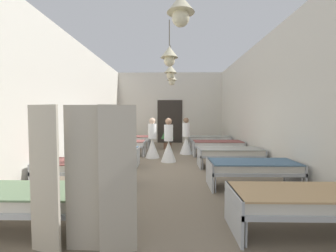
{
  "coord_description": "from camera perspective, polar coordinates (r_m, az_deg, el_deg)",
  "views": [
    {
      "loc": [
        0.11,
        -6.8,
        1.59
      ],
      "look_at": [
        0.0,
        -0.35,
        1.26
      ],
      "focal_mm": 24.18,
      "sensor_mm": 36.0,
      "label": 1
    }
  ],
  "objects": [
    {
      "name": "ground_plane",
      "position": [
        7.0,
        0.05,
        -10.64
      ],
      "size": [
        6.44,
        12.59,
        0.1
      ],
      "primitive_type": "cube",
      "color": "#7A6B56"
    },
    {
      "name": "room_shell",
      "position": [
        8.09,
        0.21,
        5.7
      ],
      "size": [
        6.24,
        12.19,
        3.95
      ],
      "color": "silver",
      "rests_on": "ground"
    },
    {
      "name": "bed_left_row_0",
      "position": [
        3.77,
        -31.96,
        -15.3
      ],
      "size": [
        1.9,
        0.84,
        0.57
      ],
      "color": "#B7BCC1",
      "rests_on": "ground"
    },
    {
      "name": "bed_right_row_0",
      "position": [
        3.66,
        30.89,
        -15.82
      ],
      "size": [
        1.9,
        0.84,
        0.57
      ],
      "color": "#B7BCC1",
      "rests_on": "ground"
    },
    {
      "name": "bed_left_row_1",
      "position": [
        5.41,
        -20.81,
        -9.57
      ],
      "size": [
        1.9,
        0.84,
        0.57
      ],
      "color": "#B7BCC1",
      "rests_on": "ground"
    },
    {
      "name": "bed_right_row_1",
      "position": [
        5.33,
        20.52,
        -9.74
      ],
      "size": [
        1.9,
        0.84,
        0.57
      ],
      "color": "#B7BCC1",
      "rests_on": "ground"
    },
    {
      "name": "bed_left_row_2",
      "position": [
        7.17,
        -15.14,
        -6.42
      ],
      "size": [
        1.9,
        0.84,
        0.57
      ],
      "color": "#B7BCC1",
      "rests_on": "ground"
    },
    {
      "name": "bed_right_row_2",
      "position": [
        7.12,
        15.37,
        -6.5
      ],
      "size": [
        1.9,
        0.84,
        0.57
      ],
      "color": "#B7BCC1",
      "rests_on": "ground"
    },
    {
      "name": "bed_left_row_3",
      "position": [
        9.0,
        -11.77,
        -4.5
      ],
      "size": [
        1.9,
        0.84,
        0.57
      ],
      "color": "#B7BCC1",
      "rests_on": "ground"
    },
    {
      "name": "bed_right_row_3",
      "position": [
        8.95,
        12.33,
        -4.54
      ],
      "size": [
        1.9,
        0.84,
        0.57
      ],
      "color": "#B7BCC1",
      "rests_on": "ground"
    },
    {
      "name": "bed_left_row_4",
      "position": [
        10.84,
        -9.56,
        -3.22
      ],
      "size": [
        1.9,
        0.84,
        0.57
      ],
      "color": "#B7BCC1",
      "rests_on": "ground"
    },
    {
      "name": "bed_right_row_4",
      "position": [
        10.81,
        10.35,
        -3.25
      ],
      "size": [
        1.9,
        0.84,
        0.57
      ],
      "color": "#B7BCC1",
      "rests_on": "ground"
    },
    {
      "name": "nurse_near_aisle",
      "position": [
        7.64,
        0.13,
        -5.07
      ],
      "size": [
        0.52,
        0.52,
        1.49
      ],
      "rotation": [
        0.0,
        0.0,
        5.13
      ],
      "color": "white",
      "rests_on": "ground"
    },
    {
      "name": "nurse_mid_aisle",
      "position": [
        8.34,
        -3.96,
        -4.4
      ],
      "size": [
        0.52,
        0.52,
        1.49
      ],
      "rotation": [
        0.0,
        0.0,
        5.6
      ],
      "color": "white",
      "rests_on": "ground"
    },
    {
      "name": "nurse_far_aisle",
      "position": [
        9.13,
        4.57,
        -3.76
      ],
      "size": [
        0.52,
        0.52,
        1.49
      ],
      "rotation": [
        0.0,
        0.0,
        5.63
      ],
      "color": "white",
      "rests_on": "ground"
    },
    {
      "name": "patient_seated_primary",
      "position": [
        5.19,
        -17.4,
        -5.21
      ],
      "size": [
        0.44,
        0.44,
        0.8
      ],
      "color": "gray",
      "rests_on": "bed_left_row_1"
    },
    {
      "name": "patient_seated_secondary",
      "position": [
        7.1,
        -12.31,
        -2.98
      ],
      "size": [
        0.44,
        0.44,
        0.8
      ],
      "color": "#515B70",
      "rests_on": "bed_left_row_2"
    },
    {
      "name": "potted_plant",
      "position": [
        10.43,
        -0.11,
        -2.04
      ],
      "size": [
        0.59,
        0.59,
        1.09
      ],
      "color": "brown",
      "rests_on": "ground"
    },
    {
      "name": "privacy_screen",
      "position": [
        2.83,
        -20.9,
        -12.45
      ],
      "size": [
        1.25,
        0.17,
        1.7
      ],
      "rotation": [
        0.0,
        0.0,
        -0.03
      ],
      "color": "#BCB29E",
      "rests_on": "ground"
    }
  ]
}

